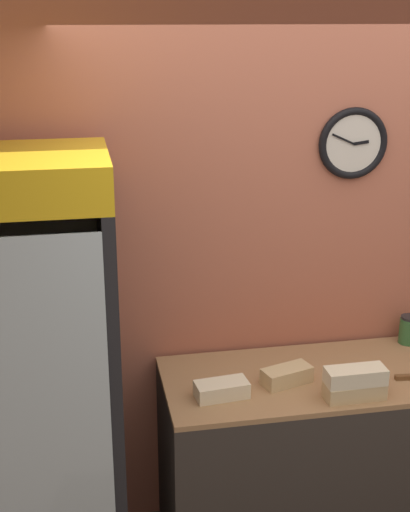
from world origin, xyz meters
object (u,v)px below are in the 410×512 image
at_px(beverage_cooler, 41,364).
at_px(sandwich_stack_middle, 356,376).
at_px(sandwich_stack_bottom, 354,391).
at_px(condiment_jar, 408,330).
at_px(sandwich_flat_left, 287,375).
at_px(sandwich_flat_right, 222,389).

distance_m(beverage_cooler, sandwich_stack_middle, 1.37).
height_order(beverage_cooler, sandwich_stack_bottom, beverage_cooler).
bearing_deg(sandwich_stack_bottom, condiment_jar, 44.78).
bearing_deg(condiment_jar, sandwich_flat_left, -158.29).
bearing_deg(sandwich_stack_bottom, sandwich_stack_middle, 0.00).
bearing_deg(sandwich_stack_bottom, sandwich_flat_left, 144.17).
bearing_deg(sandwich_stack_middle, sandwich_flat_left, 144.17).
bearing_deg(sandwich_stack_middle, beverage_cooler, 169.81).
bearing_deg(sandwich_flat_right, beverage_cooler, 170.86).
relative_size(sandwich_flat_right, condiment_jar, 1.66).
height_order(sandwich_flat_left, condiment_jar, condiment_jar).
relative_size(sandwich_flat_left, condiment_jar, 1.70).
relative_size(beverage_cooler, sandwich_stack_bottom, 7.57).
bearing_deg(sandwich_flat_left, condiment_jar, 21.71).
bearing_deg(sandwich_flat_left, sandwich_stack_bottom, -35.83).
height_order(sandwich_stack_middle, condiment_jar, condiment_jar).
xyz_separation_m(sandwich_stack_bottom, sandwich_flat_right, (-0.57, 0.12, -0.00)).
height_order(beverage_cooler, sandwich_stack_middle, beverage_cooler).
height_order(sandwich_stack_middle, sandwich_flat_right, sandwich_stack_middle).
bearing_deg(beverage_cooler, sandwich_stack_middle, -10.19).
height_order(sandwich_stack_bottom, sandwich_stack_middle, sandwich_stack_middle).
height_order(sandwich_stack_middle, sandwich_flat_left, sandwich_stack_middle).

